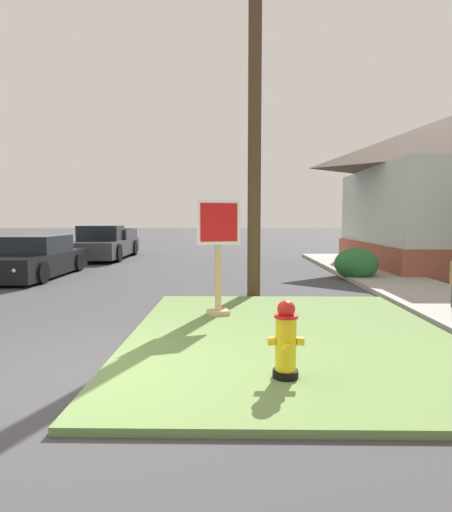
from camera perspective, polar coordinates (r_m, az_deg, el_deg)
The scene contains 10 objects.
ground_plane at distance 4.99m, azimuth -18.07°, elevation -15.75°, with size 160.00×160.00×0.00m, color #3D3D3F.
grass_corner_patch at distance 6.35m, azimuth 8.77°, elevation -10.64°, with size 4.68×5.75×0.08m, color #668447.
sidewalk_strip at distance 11.58m, azimuth 23.25°, elevation -3.75°, with size 2.20×18.10×0.12m, color #9E9B93.
fire_hydrant at distance 4.51m, azimuth 8.22°, elevation -11.53°, with size 0.38×0.34×0.83m.
stop_sign at distance 7.21m, azimuth -1.05°, elevation -0.42°, with size 0.74×0.37×2.01m.
manhole_cover at distance 7.40m, azimuth -5.11°, elevation -8.59°, with size 0.70×0.70×0.02m, color black.
parked_sedan_black at distance 13.93m, azimuth -24.79°, elevation -0.38°, with size 1.93×4.51×1.25m.
pickup_truck_charcoal at distance 19.19m, azimuth -16.22°, elevation 1.48°, with size 2.17×5.46×1.48m.
utility_pole at distance 9.92m, azimuth 3.99°, elevation 22.50°, with size 1.31×0.30×9.15m.
shrub_by_curb at distance 12.67m, azimuth 17.45°, elevation -1.03°, with size 1.25×1.25×0.92m, color #276730.
Camera 1 is at (1.56, -4.41, 1.75)m, focal length 29.15 mm.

